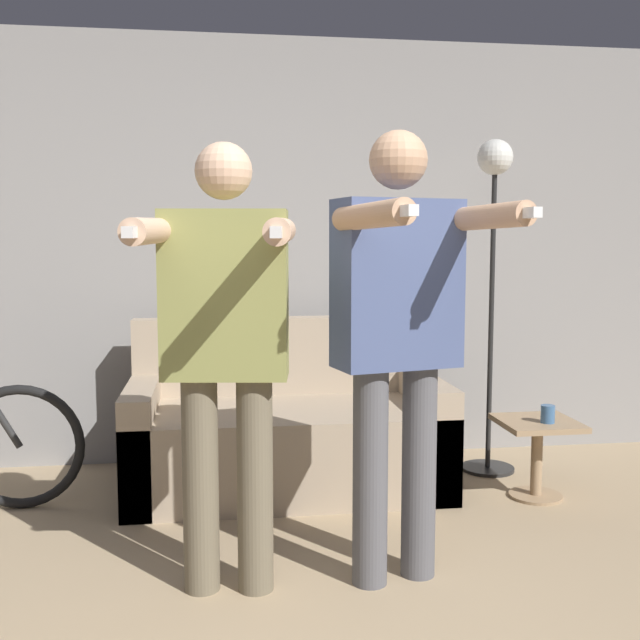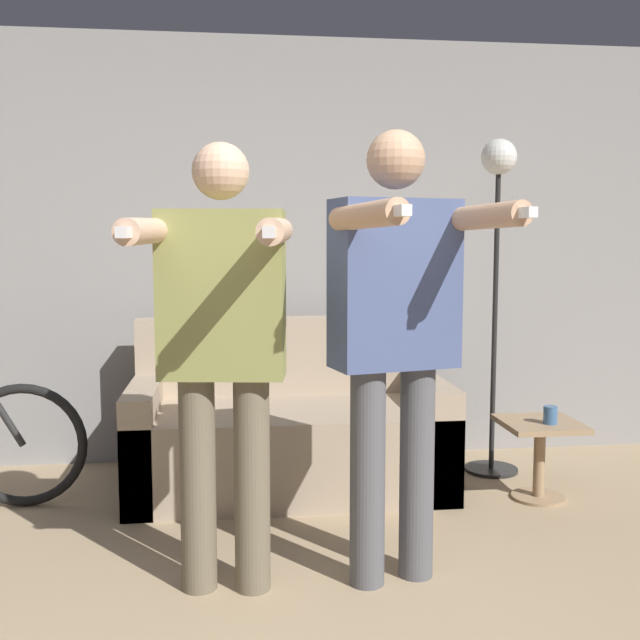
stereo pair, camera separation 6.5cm
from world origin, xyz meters
TOP-DOWN VIEW (x-y plane):
  - wall_back at (0.00, 2.73)m, footprint 10.00×0.05m
  - couch at (0.14, 2.13)m, footprint 1.72×0.87m
  - person_left at (-0.21, 0.90)m, footprint 0.60×0.73m
  - person_right at (0.46, 0.90)m, footprint 0.65×0.76m
  - cat at (-0.11, 2.46)m, footprint 0.47×0.13m
  - floor_lamp at (1.36, 2.25)m, footprint 0.31×0.31m
  - side_table at (1.44, 1.76)m, footprint 0.40×0.40m
  - cup at (1.47, 1.70)m, footprint 0.07×0.07m

SIDE VIEW (x-z plane):
  - couch at x=0.14m, z-range -0.16..0.75m
  - side_table at x=1.44m, z-range 0.09..0.51m
  - cup at x=1.47m, z-range 0.42..0.51m
  - cat at x=-0.11m, z-range 0.91..1.09m
  - person_left at x=-0.21m, z-range 0.14..1.88m
  - person_right at x=0.46m, z-range 0.16..1.95m
  - wall_back at x=0.00m, z-range 0.00..2.60m
  - floor_lamp at x=1.36m, z-range 0.45..2.40m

